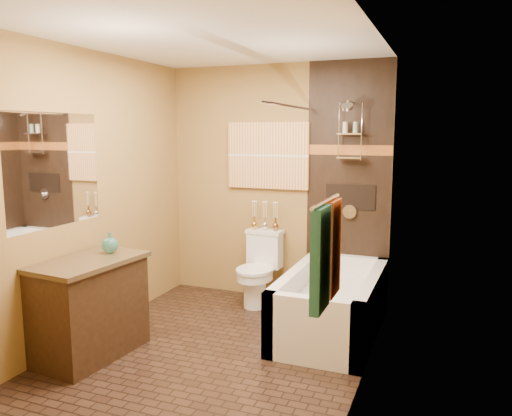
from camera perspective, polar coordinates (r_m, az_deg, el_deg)
The scene contains 23 objects.
floor at distance 4.31m, azimuth -4.61°, elevation -16.01°, with size 3.00×3.00×0.00m, color black.
wall_left at distance 4.61m, azimuth -18.34°, elevation 1.41°, with size 0.02×3.00×2.50m, color olive.
wall_right at distance 3.59m, azimuth 12.61°, elevation -0.30°, with size 0.02×3.00×2.50m, color olive.
wall_back at distance 5.33m, azimuth 2.31°, elevation 2.78°, with size 2.40×0.02×2.50m, color olive.
wall_front at distance 2.71m, azimuth -18.98°, elevation -3.47°, with size 2.40×0.02×2.50m, color olive.
ceiling at distance 3.98m, azimuth -5.07°, elevation 18.81°, with size 3.00×3.00×0.00m, color silver.
alcove_tile_back at distance 5.12m, azimuth 10.50°, elevation 2.39°, with size 0.85×0.01×2.50m, color black.
alcove_tile_right at distance 4.33m, azimuth 14.00°, elevation 1.15°, with size 0.01×1.50×2.50m, color black.
mosaic_band_back at distance 5.08m, azimuth 10.59°, elevation 6.53°, with size 0.85×0.01×0.10m, color brown.
mosaic_band_right at distance 4.30m, azimuth 14.04°, elevation 6.05°, with size 0.01×1.50×0.10m, color brown.
alcove_niche at distance 5.12m, azimuth 10.73°, elevation 1.26°, with size 0.50×0.01×0.25m, color black.
shower_fixtures at distance 4.98m, azimuth 10.67°, elevation 7.01°, with size 0.24×0.33×1.16m.
curtain_rod at distance 4.47m, azimuth 4.10°, elevation 11.51°, with size 0.03×0.03×1.55m, color silver.
towel_bar at distance 2.55m, azimuth 7.98°, elevation 0.75°, with size 0.02×0.02×0.55m, color silver.
towel_teal at distance 2.48m, azimuth 7.37°, elevation -5.84°, with size 0.05×0.22×0.52m, color #1D5C63.
towel_rust at distance 2.72m, azimuth 8.71°, elevation -4.54°, with size 0.05×0.22×0.52m, color #9B371C.
sunset_painting at distance 5.31m, azimuth 1.36°, elevation 6.01°, with size 0.90×0.04×0.70m, color #CB722F.
vanity_mirror at distance 4.26m, azimuth -22.01°, elevation 4.04°, with size 0.01×1.00×0.90m, color white.
bathtub at distance 4.64m, azimuth 8.67°, elevation -11.30°, with size 0.80×1.50×0.55m.
toilet at distance 5.26m, azimuth 0.35°, elevation -6.89°, with size 0.40×0.58×0.76m.
vanity at distance 4.31m, azimuth -18.57°, elevation -10.70°, with size 0.64×0.95×0.80m.
teal_bottle at distance 4.32m, azimuth -16.36°, elevation -3.85°, with size 0.14×0.14×0.21m, color #28786B, non-canonical shape.
bud_vases at distance 5.30m, azimuth 1.02°, elevation -0.79°, with size 0.30×0.06×0.30m.
Camera 1 is at (1.73, -3.51, 1.80)m, focal length 35.00 mm.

